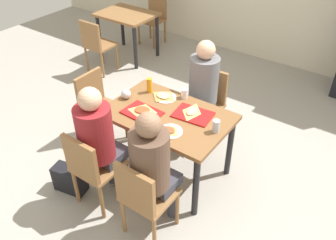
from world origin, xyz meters
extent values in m
cube|color=#9E998E|center=(0.00, 0.00, -0.01)|extent=(10.00, 10.00, 0.02)
cube|color=brown|center=(0.00, 0.00, 0.73)|extent=(1.20, 0.78, 0.04)
cylinder|color=black|center=(-0.54, -0.33, 0.36)|extent=(0.06, 0.06, 0.71)
cylinder|color=black|center=(0.54, -0.33, 0.36)|extent=(0.06, 0.06, 0.71)
cylinder|color=black|center=(-0.54, 0.33, 0.36)|extent=(0.06, 0.06, 0.71)
cylinder|color=black|center=(0.54, 0.33, 0.36)|extent=(0.06, 0.06, 0.71)
cube|color=olive|center=(-0.30, -0.69, 0.44)|extent=(0.40, 0.40, 0.03)
cube|color=olive|center=(-0.30, -0.87, 0.65)|extent=(0.38, 0.04, 0.40)
cylinder|color=olive|center=(-0.47, -0.52, 0.21)|extent=(0.04, 0.04, 0.42)
cylinder|color=olive|center=(-0.13, -0.52, 0.21)|extent=(0.04, 0.04, 0.42)
cylinder|color=olive|center=(-0.47, -0.86, 0.21)|extent=(0.04, 0.04, 0.42)
cylinder|color=olive|center=(-0.13, -0.86, 0.21)|extent=(0.04, 0.04, 0.42)
cube|color=olive|center=(0.30, -0.69, 0.44)|extent=(0.40, 0.40, 0.03)
cube|color=olive|center=(0.30, -0.87, 0.65)|extent=(0.38, 0.04, 0.40)
cylinder|color=olive|center=(0.13, -0.52, 0.21)|extent=(0.04, 0.04, 0.42)
cylinder|color=olive|center=(0.47, -0.52, 0.21)|extent=(0.04, 0.04, 0.42)
cylinder|color=olive|center=(0.13, -0.86, 0.21)|extent=(0.04, 0.04, 0.42)
cylinder|color=olive|center=(0.47, -0.86, 0.21)|extent=(0.04, 0.04, 0.42)
cube|color=olive|center=(0.00, 0.69, 0.44)|extent=(0.40, 0.40, 0.03)
cube|color=olive|center=(0.00, 0.87, 0.65)|extent=(0.38, 0.04, 0.40)
cylinder|color=olive|center=(0.17, 0.52, 0.21)|extent=(0.04, 0.04, 0.42)
cylinder|color=olive|center=(-0.17, 0.52, 0.21)|extent=(0.04, 0.04, 0.42)
cylinder|color=olive|center=(0.17, 0.86, 0.21)|extent=(0.04, 0.04, 0.42)
cylinder|color=olive|center=(-0.17, 0.86, 0.21)|extent=(0.04, 0.04, 0.42)
cube|color=olive|center=(-0.90, 0.00, 0.44)|extent=(0.40, 0.40, 0.03)
cube|color=olive|center=(-1.08, 0.00, 0.65)|extent=(0.04, 0.38, 0.40)
cylinder|color=olive|center=(-0.73, 0.17, 0.21)|extent=(0.04, 0.04, 0.42)
cylinder|color=olive|center=(-0.73, -0.17, 0.21)|extent=(0.04, 0.04, 0.42)
cylinder|color=olive|center=(-1.07, 0.17, 0.21)|extent=(0.04, 0.04, 0.42)
cylinder|color=olive|center=(-1.07, -0.17, 0.21)|extent=(0.04, 0.04, 0.42)
cylinder|color=#383842|center=(-0.38, -0.46, 0.23)|extent=(0.10, 0.10, 0.45)
cylinder|color=#383842|center=(-0.22, -0.46, 0.23)|extent=(0.10, 0.10, 0.45)
cube|color=#383842|center=(-0.30, -0.56, 0.50)|extent=(0.32, 0.28, 0.10)
cylinder|color=maroon|center=(-0.30, -0.67, 0.81)|extent=(0.32, 0.32, 0.52)
sphere|color=#DBAD89|center=(-0.30, -0.67, 1.16)|extent=(0.20, 0.20, 0.20)
cylinder|color=#383842|center=(0.22, -0.46, 0.23)|extent=(0.10, 0.10, 0.45)
cylinder|color=#383842|center=(0.38, -0.46, 0.23)|extent=(0.10, 0.10, 0.45)
cube|color=#383842|center=(0.30, -0.56, 0.50)|extent=(0.32, 0.28, 0.10)
cylinder|color=brown|center=(0.30, -0.67, 0.81)|extent=(0.32, 0.32, 0.52)
sphere|color=#8C664C|center=(0.30, -0.67, 1.16)|extent=(0.20, 0.20, 0.20)
cylinder|color=#383842|center=(0.08, 0.46, 0.23)|extent=(0.10, 0.10, 0.45)
cylinder|color=#383842|center=(-0.08, 0.46, 0.23)|extent=(0.10, 0.10, 0.45)
cube|color=#383842|center=(0.00, 0.56, 0.50)|extent=(0.32, 0.28, 0.10)
cylinder|color=slate|center=(0.00, 0.67, 0.81)|extent=(0.32, 0.32, 0.52)
sphere|color=#DBAD89|center=(0.00, 0.67, 1.16)|extent=(0.20, 0.20, 0.20)
cube|color=red|center=(-0.21, -0.14, 0.76)|extent=(0.37, 0.28, 0.02)
cube|color=red|center=(0.21, 0.12, 0.76)|extent=(0.39, 0.30, 0.02)
cylinder|color=white|center=(-0.18, 0.21, 0.75)|extent=(0.22, 0.22, 0.01)
cylinder|color=white|center=(0.18, -0.21, 0.75)|extent=(0.22, 0.22, 0.01)
pyramid|color=#DBAD60|center=(-0.22, -0.12, 0.77)|extent=(0.26, 0.24, 0.01)
ellipsoid|color=#B74723|center=(-0.22, -0.12, 0.78)|extent=(0.19, 0.17, 0.01)
pyramid|color=#DBAD60|center=(0.18, 0.14, 0.77)|extent=(0.19, 0.25, 0.01)
ellipsoid|color=#D8C67F|center=(0.18, 0.14, 0.78)|extent=(0.13, 0.17, 0.01)
pyramid|color=#C68C47|center=(-0.21, 0.21, 0.76)|extent=(0.22, 0.19, 0.01)
ellipsoid|color=#D8C67F|center=(-0.21, 0.21, 0.77)|extent=(0.15, 0.13, 0.01)
pyramid|color=tan|center=(0.17, -0.22, 0.76)|extent=(0.18, 0.15, 0.01)
ellipsoid|color=#B74723|center=(0.17, -0.22, 0.77)|extent=(0.13, 0.11, 0.01)
cylinder|color=white|center=(-0.03, 0.33, 0.80)|extent=(0.07, 0.07, 0.10)
cylinder|color=white|center=(0.03, -0.33, 0.80)|extent=(0.07, 0.07, 0.10)
cylinder|color=#B7BCC6|center=(0.51, 0.02, 0.81)|extent=(0.07, 0.07, 0.12)
cylinder|color=orange|center=(-0.39, 0.21, 0.83)|extent=(0.06, 0.06, 0.16)
sphere|color=silver|center=(-0.51, -0.02, 0.80)|extent=(0.10, 0.10, 0.10)
cube|color=black|center=(-0.65, -0.79, 0.14)|extent=(0.35, 0.22, 0.28)
cube|color=olive|center=(-2.17, 1.91, 0.73)|extent=(0.90, 0.70, 0.04)
cylinder|color=black|center=(-2.56, 1.62, 0.36)|extent=(0.06, 0.06, 0.71)
cylinder|color=black|center=(-1.78, 1.62, 0.36)|extent=(0.06, 0.06, 0.71)
cylinder|color=black|center=(-2.56, 2.20, 0.36)|extent=(0.06, 0.06, 0.71)
cylinder|color=black|center=(-1.78, 2.20, 0.36)|extent=(0.06, 0.06, 0.71)
cube|color=olive|center=(-2.17, 1.26, 0.44)|extent=(0.40, 0.40, 0.03)
cube|color=olive|center=(-2.17, 1.08, 0.65)|extent=(0.38, 0.04, 0.40)
cylinder|color=olive|center=(-2.34, 1.43, 0.21)|extent=(0.04, 0.04, 0.42)
cylinder|color=olive|center=(-2.00, 1.43, 0.21)|extent=(0.04, 0.04, 0.42)
cylinder|color=olive|center=(-2.34, 1.09, 0.21)|extent=(0.04, 0.04, 0.42)
cylinder|color=olive|center=(-2.00, 1.09, 0.21)|extent=(0.04, 0.04, 0.42)
cube|color=olive|center=(-2.17, 2.56, 0.44)|extent=(0.40, 0.40, 0.03)
cube|color=olive|center=(-2.17, 2.74, 0.65)|extent=(0.38, 0.04, 0.40)
cylinder|color=olive|center=(-2.00, 2.39, 0.21)|extent=(0.04, 0.04, 0.42)
cylinder|color=olive|center=(-2.34, 2.39, 0.21)|extent=(0.04, 0.04, 0.42)
cylinder|color=olive|center=(-2.00, 2.73, 0.21)|extent=(0.04, 0.04, 0.42)
cylinder|color=olive|center=(-2.34, 2.73, 0.21)|extent=(0.04, 0.04, 0.42)
camera|label=1|loc=(1.57, -2.23, 2.68)|focal=37.15mm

